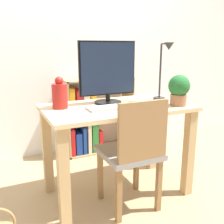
% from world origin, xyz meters
% --- Properties ---
extents(ground_plane, '(10.00, 10.00, 0.00)m').
position_xyz_m(ground_plane, '(0.00, 0.00, 0.00)').
color(ground_plane, tan).
extents(wall_back, '(8.00, 0.05, 2.60)m').
position_xyz_m(wall_back, '(0.00, 1.08, 1.30)').
color(wall_back, white).
rests_on(wall_back, ground_plane).
extents(desk, '(1.12, 0.63, 0.74)m').
position_xyz_m(desk, '(0.00, 0.00, 0.58)').
color(desk, '#D8BC8C').
rests_on(desk, ground_plane).
extents(monitor, '(0.47, 0.21, 0.49)m').
position_xyz_m(monitor, '(-0.03, 0.12, 0.99)').
color(monitor, black).
rests_on(monitor, desk).
extents(keyboard, '(0.42, 0.14, 0.02)m').
position_xyz_m(keyboard, '(-0.05, -0.07, 0.74)').
color(keyboard, '#B2B2B7').
rests_on(keyboard, desk).
extents(vase, '(0.11, 0.11, 0.23)m').
position_xyz_m(vase, '(-0.42, 0.10, 0.84)').
color(vase, '#B2231E').
rests_on(vase, desk).
extents(desk_lamp, '(0.10, 0.19, 0.47)m').
position_xyz_m(desk_lamp, '(0.43, 0.02, 1.03)').
color(desk_lamp, '#2D2D33').
rests_on(desk_lamp, desk).
extents(potted_plant, '(0.16, 0.16, 0.24)m').
position_xyz_m(potted_plant, '(0.43, -0.19, 0.86)').
color(potted_plant, '#9E6647').
rests_on(potted_plant, desk).
extents(chair, '(0.40, 0.40, 0.84)m').
position_xyz_m(chair, '(-0.00, -0.26, 0.46)').
color(chair, gray).
rests_on(chair, ground_plane).
extents(bookshelf, '(0.77, 0.28, 0.84)m').
position_xyz_m(bookshelf, '(0.08, 0.91, 0.37)').
color(bookshelf, tan).
rests_on(bookshelf, ground_plane).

